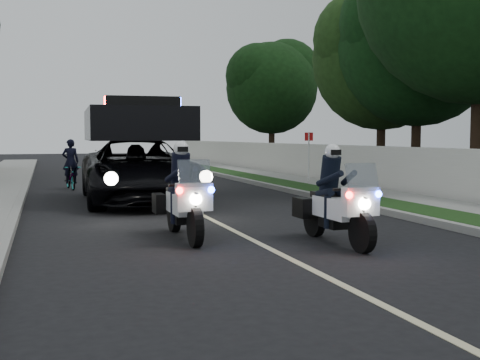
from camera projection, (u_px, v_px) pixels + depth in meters
name	position (u px, v px, depth m)	size (l,w,h in m)	color
ground	(371.00, 300.00, 6.71)	(120.00, 120.00, 0.00)	black
curb_right	(318.00, 197.00, 17.45)	(0.20, 60.00, 0.15)	gray
grass_verge	(340.00, 196.00, 17.66)	(1.20, 60.00, 0.16)	#193814
sidewalk_right	(379.00, 194.00, 18.07)	(1.40, 60.00, 0.16)	gray
property_wall	(408.00, 172.00, 18.33)	(0.22, 60.00, 1.50)	beige
curb_left	(18.00, 207.00, 14.92)	(0.20, 60.00, 0.15)	gray
lane_marking	(180.00, 204.00, 16.19)	(0.12, 50.00, 0.01)	#BFB78C
police_moto_left	(184.00, 239.00, 10.72)	(0.72, 2.06, 1.75)	silver
police_moto_right	(336.00, 244.00, 10.20)	(0.70, 2.01, 1.71)	white
police_suv	(139.00, 202.00, 16.62)	(2.90, 6.27, 3.05)	black
bicycle	(71.00, 189.00, 20.69)	(0.53, 1.52, 0.80)	black
cyclist	(71.00, 189.00, 20.69)	(0.55, 0.37, 1.53)	black
sign_post	(308.00, 185.00, 22.64)	(0.32, 0.32, 2.03)	red
tree_right_b	(474.00, 193.00, 19.49)	(7.86, 7.86, 13.10)	#133812
tree_right_c	(415.00, 184.00, 23.12)	(6.11, 6.11, 10.18)	#103511
tree_right_d	(380.00, 180.00, 25.05)	(5.79, 5.79, 9.64)	#214416
tree_right_e	(272.00, 167.00, 36.09)	(5.46, 5.46, 9.10)	black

